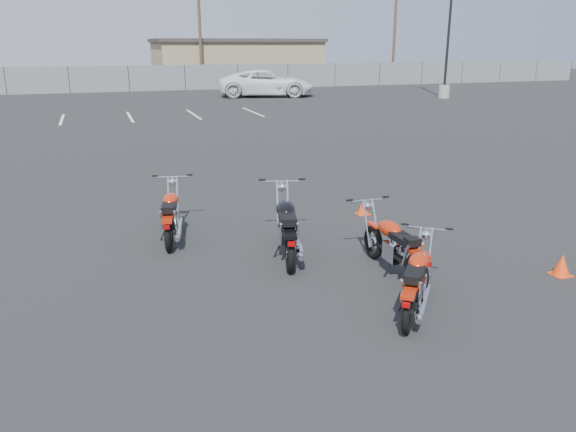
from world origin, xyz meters
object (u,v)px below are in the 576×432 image
object	(u,v)px
motorcycle_front_red	(171,215)
motorcycle_second_black	(287,227)
motorcycle_rear_red	(417,282)
motorcycle_third_red	(395,247)
white_van	(266,75)

from	to	relation	value
motorcycle_front_red	motorcycle_second_black	world-z (taller)	motorcycle_second_black
motorcycle_rear_red	motorcycle_front_red	bearing A→B (deg)	123.74
motorcycle_second_black	motorcycle_third_red	world-z (taller)	motorcycle_second_black
motorcycle_front_red	motorcycle_third_red	world-z (taller)	motorcycle_front_red
white_van	motorcycle_third_red	bearing A→B (deg)	-177.98
motorcycle_front_red	white_van	world-z (taller)	white_van
white_van	motorcycle_second_black	bearing A→B (deg)	178.99
motorcycle_second_black	motorcycle_rear_red	size ratio (longest dim) A/B	1.31
motorcycle_third_red	white_van	distance (m)	29.53
motorcycle_second_black	motorcycle_rear_red	xyz separation A→B (m)	(0.92, -2.43, -0.07)
motorcycle_second_black	motorcycle_rear_red	world-z (taller)	motorcycle_second_black
motorcycle_third_red	motorcycle_rear_red	size ratio (longest dim) A/B	1.19
motorcycle_second_black	white_van	size ratio (longest dim) A/B	0.30
motorcycle_rear_red	white_van	world-z (taller)	white_van
motorcycle_front_red	motorcycle_third_red	bearing A→B (deg)	-42.53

